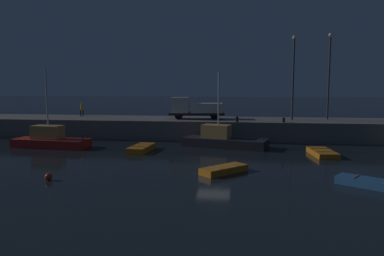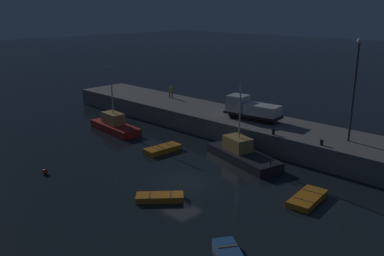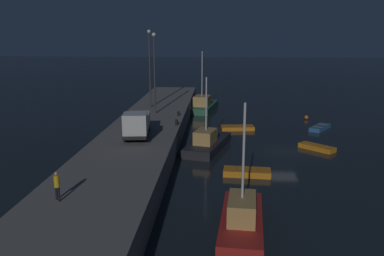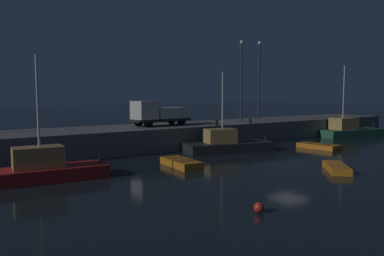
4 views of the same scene
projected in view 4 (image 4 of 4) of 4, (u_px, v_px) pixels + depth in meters
The scene contains 14 objects.
ground_plane at pixel (289, 165), 27.37m from camera, with size 320.00×320.00×0.00m, color black.
pier_quay at pixel (185, 134), 38.44m from camera, with size 61.31×7.00×2.09m.
fishing_trawler_red at pixel (227, 144), 33.56m from camera, with size 8.38×4.67×7.08m.
fishing_boat_blue at pixel (349, 130), 46.04m from camera, with size 9.04×4.25×8.58m.
fishing_boat_white at pixel (43, 169), 22.34m from camera, with size 7.42×2.98×7.43m.
dinghy_orange_near at pixel (336, 168), 25.23m from camera, with size 3.28×3.36×0.48m.
rowboat_white_mid at pixel (181, 163), 26.81m from camera, with size 1.81×3.83×0.54m.
dinghy_red_small at pixel (318, 146), 35.72m from camera, with size 2.04×3.95×0.48m.
mooring_buoy_near at pixel (259, 207), 16.34m from camera, with size 0.46×0.46×0.46m, color red.
lamp_post_west at pixel (241, 75), 42.09m from camera, with size 0.44×0.44×9.03m.
lamp_post_east at pixel (259, 75), 45.31m from camera, with size 0.44×0.44×9.38m.
utility_truck at pixel (159, 113), 36.33m from camera, with size 6.35×2.62×2.42m.
bollard_west at pixel (217, 123), 36.68m from camera, with size 0.28×0.28×0.57m, color black.
bollard_central at pixel (250, 121), 39.60m from camera, with size 0.28×0.28×0.48m, color black.
Camera 4 is at (-21.28, -18.10, 5.13)m, focal length 35.21 mm.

